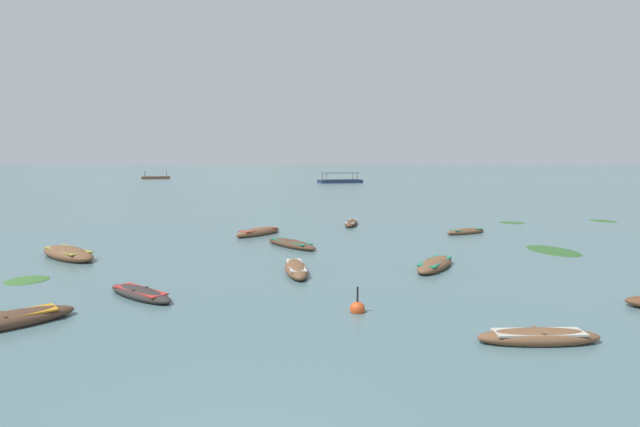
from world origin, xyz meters
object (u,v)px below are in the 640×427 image
Objects in this scene: rowboat_8 at (435,264)px; rowboat_10 at (4,321)px; mooring_buoy at (357,309)px; rowboat_1 at (68,254)px; rowboat_0 at (291,244)px; rowboat_4 at (296,269)px; rowboat_5 at (140,293)px; rowboat_7 at (539,337)px; rowboat_2 at (466,231)px; rowboat_6 at (258,232)px; ferry_1 at (156,177)px; ferry_0 at (340,181)px; rowboat_11 at (351,223)px.

rowboat_8 is 15.42m from rowboat_10.
rowboat_1 is at bearing 143.07° from mooring_buoy.
rowboat_4 is (0.02, -6.00, 0.01)m from rowboat_0.
rowboat_7 is (11.13, -5.02, 0.01)m from rowboat_5.
rowboat_10 reaches higher than rowboat_2.
rowboat_10 is at bearing -75.76° from rowboat_1.
rowboat_4 is 5.50m from mooring_buoy.
rowboat_4 is 3.71× the size of mooring_buoy.
rowboat_5 is at bearing 155.73° from rowboat_7.
rowboat_5 is 0.94× the size of rowboat_7.
rowboat_4 is 9.89m from rowboat_7.
rowboat_5 is at bearing -150.67° from rowboat_4.
mooring_buoy is (12.35, -9.28, -0.10)m from rowboat_1.
rowboat_10 is at bearing -137.71° from rowboat_5.
rowboat_6 reaches higher than rowboat_7.
ferry_1 reaches higher than rowboat_10.
rowboat_8 is at bearing -70.74° from ferry_1.
rowboat_11 is at bearing -97.06° from ferry_0.
rowboat_2 is 24.84m from rowboat_10.
rowboat_11 is (15.31, 10.38, -0.05)m from rowboat_1.
rowboat_8 is at bearing 51.98° from mooring_buoy.
rowboat_0 is 118.65m from ferry_1.
ferry_0 is (7.89, 95.58, 0.31)m from rowboat_7.
rowboat_10 is (-2.88, -2.62, 0.04)m from rowboat_5.
rowboat_7 is 0.89× the size of rowboat_11.
rowboat_5 is 3.24× the size of mooring_buoy.
rowboat_4 reaches higher than rowboat_7.
mooring_buoy is at bearing 2.26° from rowboat_10.
rowboat_1 reaches higher than rowboat_4.
ferry_0 and ferry_1 have the same top height.
rowboat_6 is at bearing -148.38° from rowboat_11.
mooring_buoy is at bearing -81.61° from rowboat_0.
ferry_1 is at bearing 103.88° from rowboat_5.
rowboat_4 is 0.99× the size of rowboat_6.
mooring_buoy is at bearing -17.66° from rowboat_5.
rowboat_10 is (-14.23, -5.94, 0.00)m from rowboat_8.
rowboat_8 is at bearing -12.61° from rowboat_1.
rowboat_4 is at bearing -107.71° from rowboat_11.
ferry_0 is (13.67, 81.54, 0.29)m from rowboat_0.
rowboat_2 is at bearing 57.22° from mooring_buoy.
rowboat_7 is at bearing -34.06° from mooring_buoy.
rowboat_4 reaches higher than rowboat_0.
rowboat_6 reaches higher than rowboat_4.
ferry_0 reaches higher than rowboat_1.
rowboat_7 is 0.30× the size of ferry_0.
rowboat_6 is 12.82m from rowboat_8.
ferry_0 reaches higher than rowboat_8.
ferry_1 is 8.78× the size of mooring_buoy.
ferry_0 is at bearing 80.48° from rowboat_0.
rowboat_11 is at bearing 61.22° from rowboat_0.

